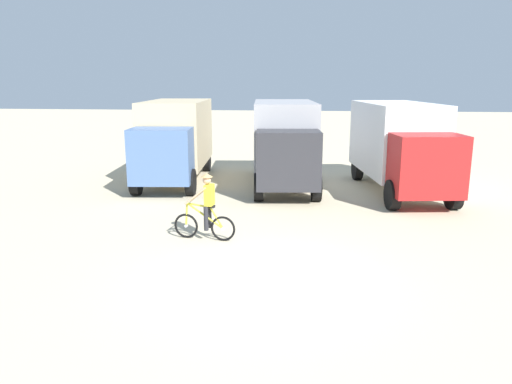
# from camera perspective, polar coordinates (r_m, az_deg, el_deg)

# --- Properties ---
(ground_plane) EXTENTS (120.00, 120.00, 0.00)m
(ground_plane) POSITION_cam_1_polar(r_m,az_deg,el_deg) (10.63, 0.95, -10.12)
(ground_plane) COLOR beige
(box_truck_tan_camper) EXTENTS (2.95, 6.93, 3.35)m
(box_truck_tan_camper) POSITION_cam_1_polar(r_m,az_deg,el_deg) (20.68, -9.53, 6.45)
(box_truck_tan_camper) COLOR #CCB78E
(box_truck_tan_camper) RESTS_ON ground
(box_truck_grey_hauler) EXTENTS (2.99, 6.94, 3.35)m
(box_truck_grey_hauler) POSITION_cam_1_polar(r_m,az_deg,el_deg) (19.56, 3.40, 6.24)
(box_truck_grey_hauler) COLOR #9E9EA3
(box_truck_grey_hauler) RESTS_ON ground
(box_truck_avon_van) EXTENTS (3.24, 7.00, 3.35)m
(box_truck_avon_van) POSITION_cam_1_polar(r_m,az_deg,el_deg) (19.16, 16.62, 5.58)
(box_truck_avon_van) COLOR white
(box_truck_avon_van) RESTS_ON ground
(cyclist_orange_shirt) EXTENTS (1.72, 0.53, 1.82)m
(cyclist_orange_shirt) POSITION_cam_1_polar(r_m,az_deg,el_deg) (12.89, -5.93, -2.03)
(cyclist_orange_shirt) COLOR black
(cyclist_orange_shirt) RESTS_ON ground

